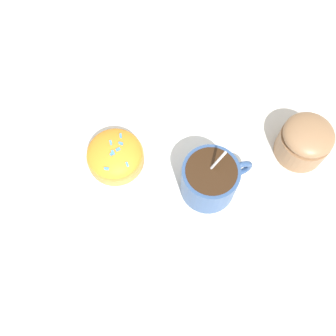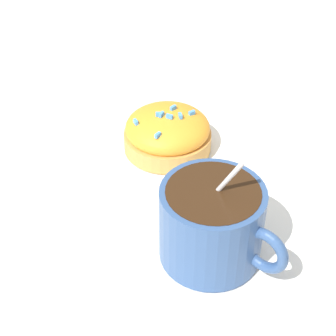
% 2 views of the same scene
% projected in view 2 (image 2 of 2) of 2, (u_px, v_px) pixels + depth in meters
% --- Properties ---
extents(ground_plane, '(3.00, 3.00, 0.00)m').
position_uv_depth(ground_plane, '(186.00, 197.00, 0.55)').
color(ground_plane, silver).
extents(paper_napkin, '(0.33, 0.32, 0.00)m').
position_uv_depth(paper_napkin, '(186.00, 196.00, 0.55)').
color(paper_napkin, white).
rests_on(paper_napkin, ground_plane).
extents(coffee_cup, '(0.10, 0.09, 0.11)m').
position_uv_depth(coffee_cup, '(215.00, 221.00, 0.46)').
color(coffee_cup, '#335184').
rests_on(coffee_cup, paper_napkin).
extents(frosted_pastry, '(0.09, 0.09, 0.05)m').
position_uv_depth(frosted_pastry, '(167.00, 132.00, 0.59)').
color(frosted_pastry, '#D19347').
rests_on(frosted_pastry, paper_napkin).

